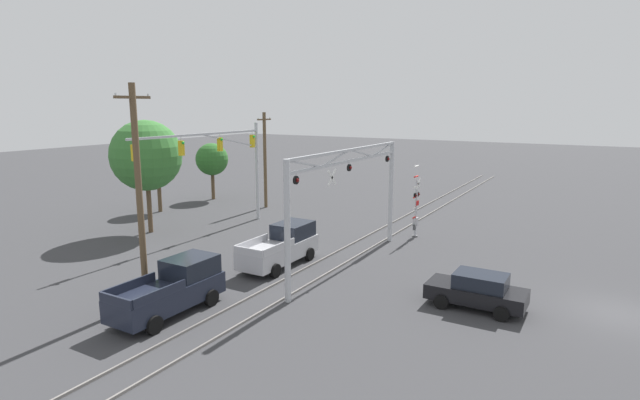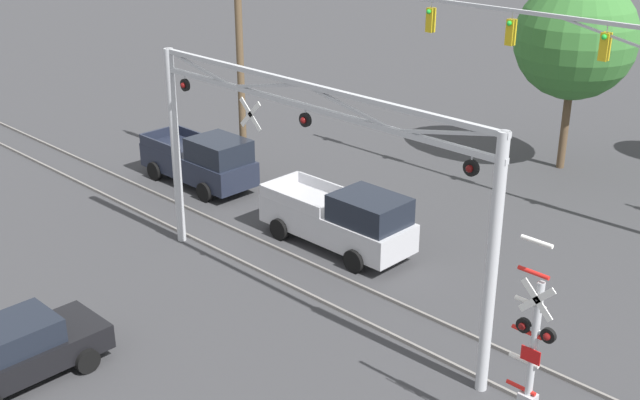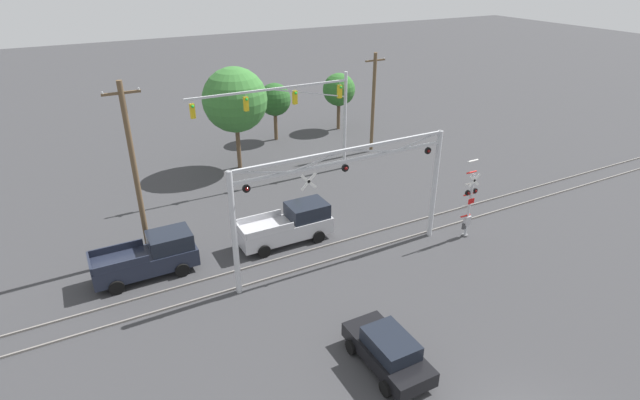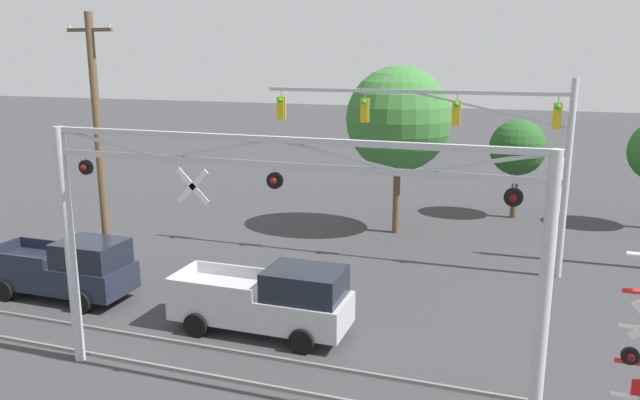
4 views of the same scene
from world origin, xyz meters
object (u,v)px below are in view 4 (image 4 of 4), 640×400
object	(u,v)px
crossing_gantry	(275,230)
pickup_truck_following	(67,269)
pickup_truck_lead	(270,300)
background_tree_beyond_span	(399,119)
traffic_signal_span	(477,135)
utility_pole_left	(99,148)
background_tree_far_left_verge	(518,148)

from	to	relation	value
crossing_gantry	pickup_truck_following	size ratio (longest dim) A/B	2.35
pickup_truck_lead	background_tree_beyond_span	bearing A→B (deg)	84.09
crossing_gantry	pickup_truck_following	distance (m)	10.50
pickup_truck_following	traffic_signal_span	bearing A→B (deg)	31.19
traffic_signal_span	pickup_truck_lead	size ratio (longest dim) A/B	2.19
utility_pole_left	pickup_truck_following	bearing A→B (deg)	-95.38
pickup_truck_following	background_tree_beyond_span	distance (m)	15.31
utility_pole_left	background_tree_beyond_span	world-z (taller)	utility_pole_left
pickup_truck_following	utility_pole_left	size ratio (longest dim) A/B	0.53
background_tree_beyond_span	background_tree_far_left_verge	bearing A→B (deg)	42.66
utility_pole_left	crossing_gantry	bearing A→B (deg)	-31.15
crossing_gantry	traffic_signal_span	xyz separation A→B (m)	(3.45, 11.32, 0.99)
pickup_truck_lead	utility_pole_left	xyz separation A→B (m)	(-7.53, 2.24, 3.92)
pickup_truck_lead	pickup_truck_following	distance (m)	7.71
pickup_truck_lead	background_tree_far_left_verge	distance (m)	18.06
crossing_gantry	pickup_truck_lead	bearing A→B (deg)	116.24
pickup_truck_lead	background_tree_beyond_span	size ratio (longest dim) A/B	0.70
crossing_gantry	utility_pole_left	bearing A→B (deg)	148.85
utility_pole_left	background_tree_far_left_verge	size ratio (longest dim) A/B	1.91
traffic_signal_span	pickup_truck_lead	distance (m)	10.40
pickup_truck_lead	background_tree_far_left_verge	size ratio (longest dim) A/B	1.07
pickup_truck_following	background_tree_far_left_verge	world-z (taller)	background_tree_far_left_verge
crossing_gantry	pickup_truck_lead	size ratio (longest dim) A/B	2.24
traffic_signal_span	pickup_truck_lead	bearing A→B (deg)	-122.24
pickup_truck_lead	background_tree_beyond_span	distance (m)	12.77
traffic_signal_span	utility_pole_left	size ratio (longest dim) A/B	1.23
crossing_gantry	pickup_truck_following	xyz separation A→B (m)	(-9.33, 3.59, -3.23)
traffic_signal_span	background_tree_beyond_span	size ratio (longest dim) A/B	1.53
pickup_truck_lead	pickup_truck_following	world-z (taller)	same
crossing_gantry	traffic_signal_span	bearing A→B (deg)	73.03
utility_pole_left	background_tree_beyond_span	distance (m)	13.09
pickup_truck_following	background_tree_beyond_span	bearing A→B (deg)	52.49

